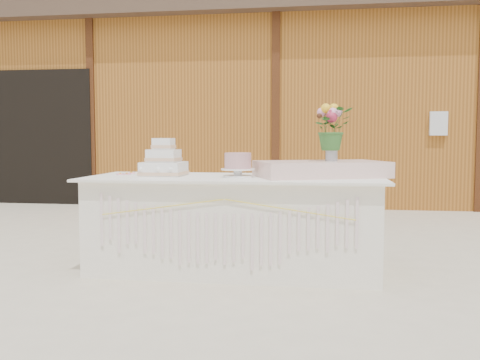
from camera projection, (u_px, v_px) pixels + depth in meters
The scene contains 9 objects.
ground at pixel (235, 270), 4.40m from camera, with size 80.00×80.00×0.00m, color beige.
barn at pixel (284, 107), 10.18m from camera, with size 12.60×4.60×3.30m.
cake_table at pixel (234, 223), 4.36m from camera, with size 2.40×1.00×0.77m.
wedding_cake at pixel (164, 163), 4.46m from camera, with size 0.35×0.35×0.31m.
pink_cake_stand at pixel (238, 164), 4.27m from camera, with size 0.27×0.27×0.20m.
satin_runner at pixel (321, 169), 4.32m from camera, with size 1.00×0.58×0.13m, color beige.
flower_vase at pixel (331, 153), 4.35m from camera, with size 0.10×0.10×0.14m, color #B9B9BE.
bouquet at pixel (332, 123), 4.33m from camera, with size 0.31×0.27×0.35m, color #306428.
loose_flowers at pixel (126, 173), 4.62m from camera, with size 0.14×0.35×0.02m, color pink, non-canonical shape.
Camera 1 is at (0.69, -4.27, 1.08)m, focal length 40.00 mm.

